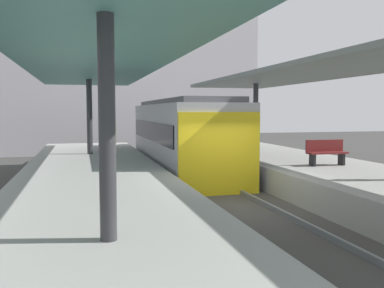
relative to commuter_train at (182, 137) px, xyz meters
The scene contains 11 objects.
ground_plane 6.84m from the commuter_train, 90.00° to the right, with size 80.00×80.00×0.00m, color #383835.
platform_left 7.73m from the commuter_train, 119.87° to the right, with size 4.40×28.00×1.00m, color #9E9E99.
platform_right 7.73m from the commuter_train, 60.13° to the right, with size 4.40×28.00×1.00m, color #9E9E99.
track_ballast 6.81m from the commuter_train, 90.00° to the right, with size 3.20×28.00×0.20m, color #423F3D.
rail_near_side 6.81m from the commuter_train, 96.21° to the right, with size 0.08×28.00×0.14m, color slate.
rail_far_side 6.81m from the commuter_train, 83.79° to the right, with size 0.08×28.00×0.14m, color slate.
commuter_train is the anchor object (origin of this frame).
canopy_left 6.91m from the commuter_train, 126.08° to the right, with size 4.18×21.00×3.33m.
canopy_right 6.89m from the commuter_train, 53.92° to the right, with size 4.18×21.00×3.28m.
platform_bench 6.20m from the commuter_train, 51.74° to the right, with size 1.40×0.41×0.86m.
station_building_backdrop 13.95m from the commuter_train, 94.91° to the left, with size 18.00×6.00×11.00m, color #B7B2B7.
Camera 1 is at (-4.15, -10.94, 2.84)m, focal length 39.86 mm.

